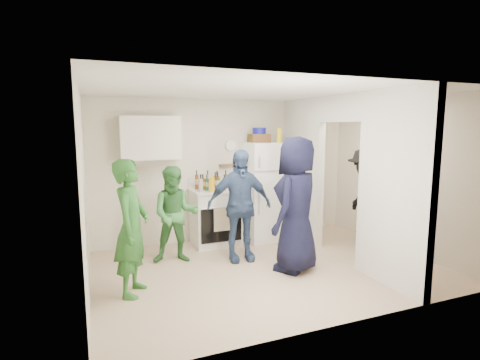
# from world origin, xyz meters

# --- Properties ---
(floor) EXTENTS (4.80, 4.80, 0.00)m
(floor) POSITION_xyz_m (0.00, 0.00, 0.00)
(floor) COLOR tan
(floor) RESTS_ON ground
(wall_back) EXTENTS (4.80, 0.00, 4.80)m
(wall_back) POSITION_xyz_m (0.00, 1.70, 1.25)
(wall_back) COLOR silver
(wall_back) RESTS_ON floor
(wall_front) EXTENTS (4.80, 0.00, 4.80)m
(wall_front) POSITION_xyz_m (0.00, -1.70, 1.25)
(wall_front) COLOR silver
(wall_front) RESTS_ON floor
(wall_left) EXTENTS (0.00, 3.40, 3.40)m
(wall_left) POSITION_xyz_m (-2.40, 0.00, 1.25)
(wall_left) COLOR silver
(wall_left) RESTS_ON floor
(wall_right) EXTENTS (0.00, 3.40, 3.40)m
(wall_right) POSITION_xyz_m (2.40, 0.00, 1.25)
(wall_right) COLOR silver
(wall_right) RESTS_ON floor
(ceiling) EXTENTS (4.80, 4.80, 0.00)m
(ceiling) POSITION_xyz_m (0.00, 0.00, 2.50)
(ceiling) COLOR white
(ceiling) RESTS_ON wall_back
(partition_pier_back) EXTENTS (0.12, 1.20, 2.50)m
(partition_pier_back) POSITION_xyz_m (1.20, 1.10, 1.25)
(partition_pier_back) COLOR silver
(partition_pier_back) RESTS_ON floor
(partition_pier_front) EXTENTS (0.12, 1.20, 2.50)m
(partition_pier_front) POSITION_xyz_m (1.20, -1.10, 1.25)
(partition_pier_front) COLOR silver
(partition_pier_front) RESTS_ON floor
(partition_header) EXTENTS (0.12, 1.00, 0.40)m
(partition_header) POSITION_xyz_m (1.20, 0.00, 2.30)
(partition_header) COLOR silver
(partition_header) RESTS_ON partition_pier_back
(stove) EXTENTS (0.81, 0.67, 0.96)m
(stove) POSITION_xyz_m (-0.36, 1.37, 0.48)
(stove) COLOR white
(stove) RESTS_ON floor
(upper_cabinet) EXTENTS (0.95, 0.34, 0.70)m
(upper_cabinet) POSITION_xyz_m (-1.40, 1.52, 1.85)
(upper_cabinet) COLOR silver
(upper_cabinet) RESTS_ON wall_back
(fridge) EXTENTS (0.72, 0.70, 1.75)m
(fridge) POSITION_xyz_m (0.58, 1.34, 0.88)
(fridge) COLOR white
(fridge) RESTS_ON floor
(wicker_basket) EXTENTS (0.35, 0.25, 0.15)m
(wicker_basket) POSITION_xyz_m (0.48, 1.39, 1.83)
(wicker_basket) COLOR brown
(wicker_basket) RESTS_ON fridge
(blue_bowl) EXTENTS (0.24, 0.24, 0.11)m
(blue_bowl) POSITION_xyz_m (0.48, 1.39, 1.96)
(blue_bowl) COLOR navy
(blue_bowl) RESTS_ON wicker_basket
(yellow_cup_stack_top) EXTENTS (0.09, 0.09, 0.25)m
(yellow_cup_stack_top) POSITION_xyz_m (0.80, 1.24, 1.88)
(yellow_cup_stack_top) COLOR yellow
(yellow_cup_stack_top) RESTS_ON fridge
(wall_clock) EXTENTS (0.22, 0.02, 0.22)m
(wall_clock) POSITION_xyz_m (0.05, 1.68, 1.70)
(wall_clock) COLOR white
(wall_clock) RESTS_ON wall_back
(spice_shelf) EXTENTS (0.35, 0.08, 0.03)m
(spice_shelf) POSITION_xyz_m (0.00, 1.65, 1.35)
(spice_shelf) COLOR olive
(spice_shelf) RESTS_ON wall_back
(nook_window) EXTENTS (0.03, 0.70, 0.80)m
(nook_window) POSITION_xyz_m (2.38, 0.20, 1.65)
(nook_window) COLOR black
(nook_window) RESTS_ON wall_right
(nook_window_frame) EXTENTS (0.04, 0.76, 0.86)m
(nook_window_frame) POSITION_xyz_m (2.36, 0.20, 1.65)
(nook_window_frame) COLOR white
(nook_window_frame) RESTS_ON wall_right
(nook_valance) EXTENTS (0.04, 0.82, 0.18)m
(nook_valance) POSITION_xyz_m (2.34, 0.20, 2.00)
(nook_valance) COLOR white
(nook_valance) RESTS_ON wall_right
(yellow_cup_stack_stove) EXTENTS (0.09, 0.09, 0.25)m
(yellow_cup_stack_stove) POSITION_xyz_m (-0.48, 1.15, 1.09)
(yellow_cup_stack_stove) COLOR yellow
(yellow_cup_stack_stove) RESTS_ON stove
(red_cup) EXTENTS (0.09, 0.09, 0.12)m
(red_cup) POSITION_xyz_m (-0.14, 1.17, 1.02)
(red_cup) COLOR #B50C12
(red_cup) RESTS_ON stove
(person_green_left) EXTENTS (0.60, 0.71, 1.66)m
(person_green_left) POSITION_xyz_m (-1.90, -0.14, 0.83)
(person_green_left) COLOR #31722D
(person_green_left) RESTS_ON floor
(person_green_center) EXTENTS (0.81, 0.69, 1.45)m
(person_green_center) POSITION_xyz_m (-1.18, 0.75, 0.73)
(person_green_center) COLOR #44893C
(person_green_center) RESTS_ON floor
(person_denim) EXTENTS (1.03, 0.50, 1.70)m
(person_denim) POSITION_xyz_m (-0.26, 0.48, 0.85)
(person_denim) COLOR #38547A
(person_denim) RESTS_ON floor
(person_navy) EXTENTS (1.11, 1.03, 1.90)m
(person_navy) POSITION_xyz_m (0.34, -0.19, 0.95)
(person_navy) COLOR black
(person_navy) RESTS_ON floor
(person_nook) EXTENTS (1.02, 1.26, 1.70)m
(person_nook) POSITION_xyz_m (1.90, 0.23, 0.85)
(person_nook) COLOR black
(person_nook) RESTS_ON floor
(bottle_a) EXTENTS (0.06, 0.06, 0.33)m
(bottle_a) POSITION_xyz_m (-0.64, 1.50, 1.13)
(bottle_a) COLOR brown
(bottle_a) RESTS_ON stove
(bottle_b) EXTENTS (0.06, 0.06, 0.27)m
(bottle_b) POSITION_xyz_m (-0.52, 1.30, 1.10)
(bottle_b) COLOR #1B522C
(bottle_b) RESTS_ON stove
(bottle_c) EXTENTS (0.06, 0.06, 0.32)m
(bottle_c) POSITION_xyz_m (-0.43, 1.53, 1.12)
(bottle_c) COLOR silver
(bottle_c) RESTS_ON stove
(bottle_d) EXTENTS (0.07, 0.07, 0.31)m
(bottle_d) POSITION_xyz_m (-0.33, 1.31, 1.12)
(bottle_d) COLOR brown
(bottle_d) RESTS_ON stove
(bottle_e) EXTENTS (0.06, 0.06, 0.30)m
(bottle_e) POSITION_xyz_m (-0.26, 1.54, 1.11)
(bottle_e) COLOR #93A0A3
(bottle_e) RESTS_ON stove
(bottle_f) EXTENTS (0.06, 0.06, 0.25)m
(bottle_f) POSITION_xyz_m (-0.17, 1.40, 1.09)
(bottle_f) COLOR #194017
(bottle_f) RESTS_ON stove
(bottle_g) EXTENTS (0.06, 0.06, 0.30)m
(bottle_g) POSITION_xyz_m (-0.11, 1.51, 1.12)
(bottle_g) COLOR brown
(bottle_g) RESTS_ON stove
(bottle_h) EXTENTS (0.07, 0.07, 0.29)m
(bottle_h) POSITION_xyz_m (-0.65, 1.24, 1.11)
(bottle_h) COLOR #9FA3AA
(bottle_h) RESTS_ON stove
(bottle_i) EXTENTS (0.06, 0.06, 0.29)m
(bottle_i) POSITION_xyz_m (-0.32, 1.47, 1.11)
(bottle_i) COLOR #54310E
(bottle_i) RESTS_ON stove
(bottle_j) EXTENTS (0.06, 0.06, 0.32)m
(bottle_j) POSITION_xyz_m (-0.04, 1.25, 1.12)
(bottle_j) COLOR #1D5637
(bottle_j) RESTS_ON stove
(bottle_k) EXTENTS (0.08, 0.08, 0.27)m
(bottle_k) POSITION_xyz_m (-0.56, 1.40, 1.10)
(bottle_k) COLOR brown
(bottle_k) RESTS_ON stove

